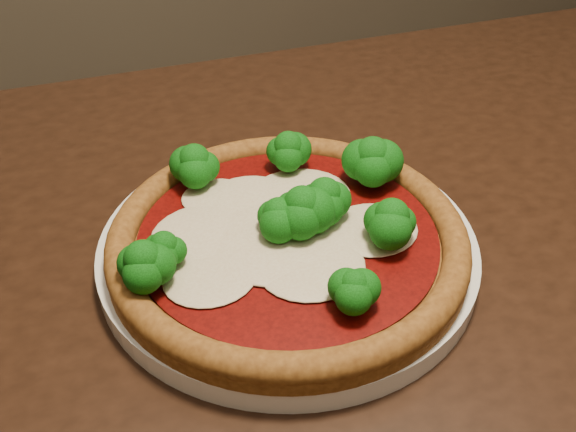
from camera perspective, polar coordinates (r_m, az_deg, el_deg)
name	(u,v)px	position (r m, az deg, el deg)	size (l,w,h in m)	color
dining_table	(388,367)	(0.56, 8.85, -13.13)	(1.17, 0.95, 0.75)	black
plate	(288,247)	(0.50, 0.00, -2.80)	(0.29, 0.29, 0.02)	white
pizza	(287,230)	(0.48, -0.07, -1.25)	(0.27, 0.27, 0.06)	brown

